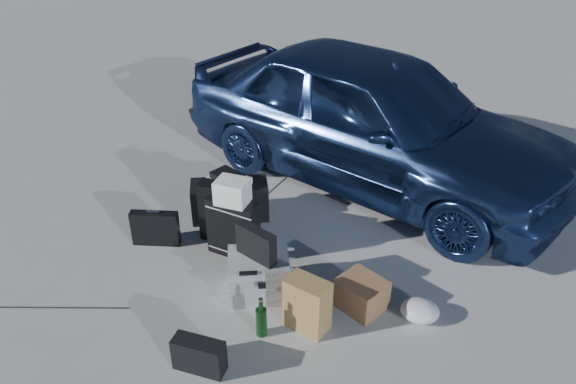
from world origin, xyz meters
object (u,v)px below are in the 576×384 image
object	(u,v)px
car	(372,117)
suitcase_right	(233,228)
pelican_case	(259,275)
suitcase_left	(224,213)
green_bottle	(261,318)
briefcase	(155,228)
duffel_bag	(230,200)
cardboard_box	(361,294)

from	to	relation	value
car	suitcase_right	bearing A→B (deg)	174.53
pelican_case	suitcase_left	xyz separation A→B (m)	(-0.58, 0.61, 0.11)
suitcase_right	green_bottle	size ratio (longest dim) A/B	1.68
pelican_case	briefcase	size ratio (longest dim) A/B	1.12
suitcase_right	duffel_bag	xyz separation A→B (m)	(-0.28, 0.56, -0.09)
car	cardboard_box	size ratio (longest dim) A/B	12.33
pelican_case	duffel_bag	world-z (taller)	duffel_bag
green_bottle	briefcase	bearing A→B (deg)	149.99
briefcase	cardboard_box	world-z (taller)	briefcase
pelican_case	suitcase_right	xyz separation A→B (m)	(-0.40, 0.42, 0.10)
suitcase_left	suitcase_right	world-z (taller)	suitcase_left
duffel_bag	green_bottle	bearing A→B (deg)	-83.57
car	cardboard_box	world-z (taller)	car
suitcase_right	duffel_bag	distance (m)	0.63
briefcase	car	bearing A→B (deg)	34.47
car	duffel_bag	world-z (taller)	car
suitcase_right	duffel_bag	bearing A→B (deg)	126.24
green_bottle	cardboard_box	bearing A→B (deg)	39.74
suitcase_right	duffel_bag	size ratio (longest dim) A/B	0.75
pelican_case	suitcase_right	world-z (taller)	suitcase_right
briefcase	cardboard_box	distance (m)	1.99
briefcase	cardboard_box	bearing A→B (deg)	-21.62
duffel_bag	green_bottle	size ratio (longest dim) A/B	2.24
car	pelican_case	size ratio (longest dim) A/B	8.81
briefcase	green_bottle	xyz separation A→B (m)	(1.34, -0.77, -0.00)
pelican_case	suitcase_left	distance (m)	0.84
briefcase	suitcase_left	size ratio (longest dim) A/B	0.75
car	green_bottle	bearing A→B (deg)	-165.44
briefcase	suitcase_right	world-z (taller)	suitcase_right
suitcase_left	green_bottle	distance (m)	1.30
pelican_case	briefcase	xyz separation A→B (m)	(-1.15, 0.33, -0.01)
car	pelican_case	world-z (taller)	car
car	suitcase_left	distance (m)	1.94
car	green_bottle	xyz separation A→B (m)	(-0.27, -2.63, -0.56)
suitcase_left	suitcase_right	size ratio (longest dim) A/B	1.04
briefcase	suitcase_left	bearing A→B (deg)	10.90
briefcase	suitcase_left	distance (m)	0.65
green_bottle	pelican_case	bearing A→B (deg)	113.22
briefcase	duffel_bag	xyz separation A→B (m)	(0.46, 0.64, 0.02)
briefcase	duffel_bag	distance (m)	0.80
car	suitcase_right	world-z (taller)	car
car	green_bottle	distance (m)	2.71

